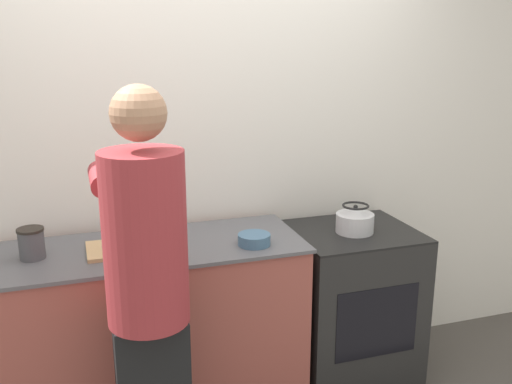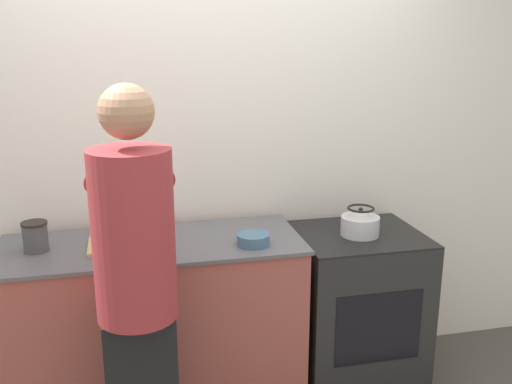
% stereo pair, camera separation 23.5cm
% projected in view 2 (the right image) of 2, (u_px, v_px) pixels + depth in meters
% --- Properties ---
extents(wall_back, '(8.00, 0.05, 2.60)m').
position_uv_depth(wall_back, '(210.00, 151.00, 3.12)').
color(wall_back, white).
rests_on(wall_back, ground_plane).
extents(counter, '(1.48, 0.59, 0.93)m').
position_uv_depth(counter, '(156.00, 328.00, 2.91)').
color(counter, '#9E4C42').
rests_on(counter, ground_plane).
extents(oven, '(0.66, 0.59, 0.89)m').
position_uv_depth(oven, '(356.00, 309.00, 3.17)').
color(oven, black).
rests_on(oven, ground_plane).
extents(person, '(0.36, 0.60, 1.75)m').
position_uv_depth(person, '(137.00, 284.00, 2.27)').
color(person, black).
rests_on(person, ground_plane).
extents(cutting_board, '(0.33, 0.25, 0.02)m').
position_uv_depth(cutting_board, '(123.00, 244.00, 2.75)').
color(cutting_board, tan).
rests_on(cutting_board, counter).
extents(knife, '(0.25, 0.09, 0.01)m').
position_uv_depth(knife, '(129.00, 239.00, 2.78)').
color(knife, silver).
rests_on(knife, cutting_board).
extents(kettle, '(0.20, 0.20, 0.15)m').
position_uv_depth(kettle, '(360.00, 223.00, 3.01)').
color(kettle, silver).
rests_on(kettle, oven).
extents(bowl_prep, '(0.16, 0.16, 0.05)m').
position_uv_depth(bowl_prep, '(253.00, 239.00, 2.76)').
color(bowl_prep, '#426684').
rests_on(bowl_prep, counter).
extents(canister_jar, '(0.12, 0.12, 0.14)m').
position_uv_depth(canister_jar, '(35.00, 237.00, 2.67)').
color(canister_jar, '#4C4C51').
rests_on(canister_jar, counter).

